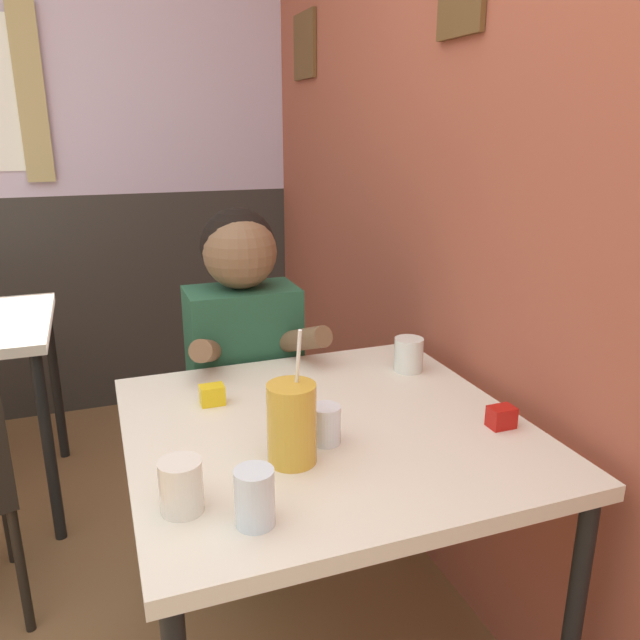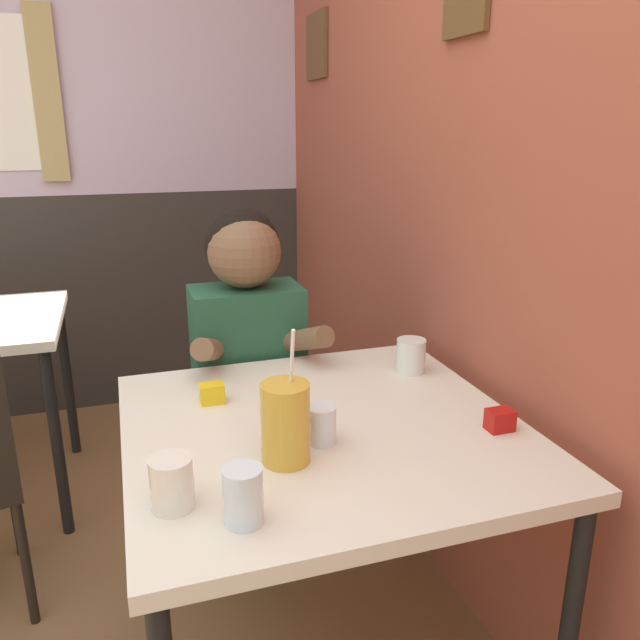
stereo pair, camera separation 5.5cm
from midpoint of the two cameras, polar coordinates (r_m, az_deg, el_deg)
The scene contains 11 objects.
brick_wall_right at distance 2.28m, azimuth 5.49°, elevation 15.63°, with size 0.08×4.33×2.70m.
back_wall at distance 3.27m, azimuth -26.68°, elevation 14.55°, with size 5.51×0.09×2.70m.
main_table at distance 1.52m, azimuth -0.48°, elevation -11.74°, with size 0.91×0.90×0.74m.
person_seated at distance 2.02m, azimuth -7.68°, elevation -5.29°, with size 0.42×0.42×1.18m.
cocktail_pitcher at distance 1.30m, azimuth -3.82°, elevation -9.42°, with size 0.10×0.10×0.29m.
glass_near_pitcher at distance 1.39m, azimuth -0.63°, elevation -9.54°, with size 0.07×0.07×0.09m.
glass_center at distance 1.79m, azimuth 7.23°, elevation -3.15°, with size 0.08×0.08×0.10m.
glass_far_side at distance 1.19m, azimuth -13.91°, elevation -14.54°, with size 0.08×0.08×0.10m.
glass_by_brick at distance 1.13m, azimuth -7.43°, elevation -15.79°, with size 0.07×0.07×0.11m.
condiment_ketchup at distance 1.51m, azimuth 15.26°, elevation -8.56°, with size 0.06×0.04×0.05m.
condiment_mustard at distance 1.60m, azimuth -10.80°, elevation -6.75°, with size 0.06×0.04×0.05m.
Camera 1 is at (0.28, -0.88, 1.41)m, focal length 35.00 mm.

